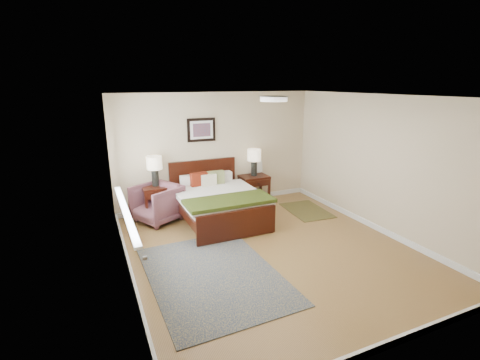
{
  "coord_description": "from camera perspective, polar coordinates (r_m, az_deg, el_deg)",
  "views": [
    {
      "loc": [
        -2.6,
        -4.63,
        2.7
      ],
      "look_at": [
        -0.23,
        0.71,
        1.05
      ],
      "focal_mm": 26.0,
      "sensor_mm": 36.0,
      "label": 1
    }
  ],
  "objects": [
    {
      "name": "window",
      "position": [
        5.5,
        -18.99,
        0.98
      ],
      "size": [
        0.11,
        2.72,
        1.32
      ],
      "color": "silver",
      "rests_on": "left_wall"
    },
    {
      "name": "nightstand_left",
      "position": [
        7.3,
        -13.55,
        -1.94
      ],
      "size": [
        0.55,
        0.5,
        0.66
      ],
      "color": "#341207",
      "rests_on": "ground"
    },
    {
      "name": "left_wall",
      "position": [
        4.86,
        -18.69,
        -2.44
      ],
      "size": [
        0.04,
        5.0,
        2.5
      ],
      "primitive_type": "cube",
      "color": "#C5B38F",
      "rests_on": "ground"
    },
    {
      "name": "floor",
      "position": [
        5.95,
        4.92,
        -11.25
      ],
      "size": [
        5.0,
        5.0,
        0.0
      ],
      "primitive_type": "plane",
      "color": "olive",
      "rests_on": "ground"
    },
    {
      "name": "lamp_left",
      "position": [
        7.18,
        -13.86,
        2.25
      ],
      "size": [
        0.3,
        0.3,
        0.61
      ],
      "color": "black",
      "rests_on": "nightstand_left"
    },
    {
      "name": "right_wall",
      "position": [
        6.86,
        21.92,
        2.42
      ],
      "size": [
        0.04,
        5.0,
        2.5
      ],
      "primitive_type": "cube",
      "color": "#C5B38F",
      "rests_on": "ground"
    },
    {
      "name": "rug_navy",
      "position": [
        7.73,
        10.87,
        -4.91
      ],
      "size": [
        0.86,
        1.22,
        0.01
      ],
      "primitive_type": "cube",
      "rotation": [
        0.0,
        0.0,
        -0.07
      ],
      "color": "black",
      "rests_on": "ground"
    },
    {
      "name": "armchair",
      "position": [
        7.11,
        -13.43,
        -3.75
      ],
      "size": [
        1.1,
        1.09,
        0.75
      ],
      "primitive_type": "imported",
      "rotation": [
        0.0,
        0.0,
        -1.09
      ],
      "color": "brown",
      "rests_on": "ground"
    },
    {
      "name": "back_wall",
      "position": [
        7.72,
        -3.83,
        4.92
      ],
      "size": [
        4.5,
        0.04,
        2.5
      ],
      "primitive_type": "cube",
      "color": "#C5B38F",
      "rests_on": "ground"
    },
    {
      "name": "wall_art",
      "position": [
        7.51,
        -6.34,
        8.18
      ],
      "size": [
        0.62,
        0.05,
        0.5
      ],
      "color": "black",
      "rests_on": "back_wall"
    },
    {
      "name": "door",
      "position": [
        3.33,
        -14.88,
        -14.13
      ],
      "size": [
        0.06,
        1.0,
        2.18
      ],
      "color": "silver",
      "rests_on": "ground"
    },
    {
      "name": "lamp_right",
      "position": [
        7.87,
        2.34,
        3.66
      ],
      "size": [
        0.3,
        0.3,
        0.61
      ],
      "color": "black",
      "rests_on": "nightstand_right"
    },
    {
      "name": "ceil_fixture",
      "position": [
        5.31,
        5.56,
        13.17
      ],
      "size": [
        0.44,
        0.44,
        0.08
      ],
      "color": "white",
      "rests_on": "ceiling"
    },
    {
      "name": "front_wall",
      "position": [
        3.66,
        24.8,
        -9.13
      ],
      "size": [
        4.5,
        0.04,
        2.5
      ],
      "primitive_type": "cube",
      "color": "#C5B38F",
      "rests_on": "ground"
    },
    {
      "name": "bed",
      "position": [
        6.93,
        -3.69,
        -2.89
      ],
      "size": [
        1.62,
        1.95,
        1.05
      ],
      "color": "#341207",
      "rests_on": "ground"
    },
    {
      "name": "ceiling",
      "position": [
        5.31,
        5.57,
        13.55
      ],
      "size": [
        4.5,
        5.0,
        0.02
      ],
      "primitive_type": "cube",
      "color": "white",
      "rests_on": "back_wall"
    },
    {
      "name": "nightstand_right",
      "position": [
        8.02,
        2.33,
        -0.97
      ],
      "size": [
        0.64,
        0.48,
        0.63
      ],
      "color": "#341207",
      "rests_on": "ground"
    },
    {
      "name": "rug_persian",
      "position": [
        5.24,
        -4.44,
        -15.18
      ],
      "size": [
        1.82,
        2.53,
        0.01
      ],
      "primitive_type": "cube",
      "rotation": [
        0.0,
        0.0,
        0.02
      ],
      "color": "#0C1D3F",
      "rests_on": "ground"
    }
  ]
}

